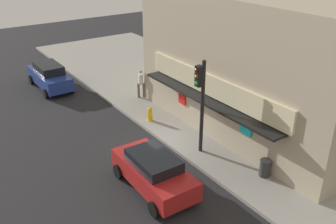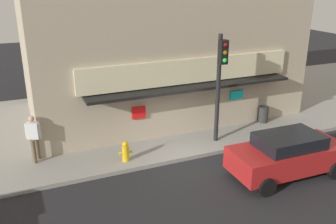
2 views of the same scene
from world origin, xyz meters
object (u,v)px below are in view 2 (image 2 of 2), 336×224
fire_hydrant (126,151)px  parked_car_red (287,154)px  pedestrian (34,136)px  trash_can (263,114)px  traffic_light (220,75)px

fire_hydrant → parked_car_red: 5.99m
fire_hydrant → pedestrian: size_ratio=0.44×
parked_car_red → trash_can: bearing=63.0°
traffic_light → pedestrian: traffic_light is taller
fire_hydrant → trash_can: 7.44m
traffic_light → fire_hydrant: bearing=-177.7°
fire_hydrant → pedestrian: pedestrian is taller
trash_can → pedestrian: pedestrian is taller
trash_can → parked_car_red: (-2.19, -4.30, 0.28)m
parked_car_red → pedestrian: bearing=152.1°
traffic_light → trash_can: traffic_light is taller
parked_car_red → traffic_light: bearing=107.3°
traffic_light → trash_can: 4.23m
traffic_light → parked_car_red: size_ratio=1.07×
trash_can → parked_car_red: parked_car_red is taller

